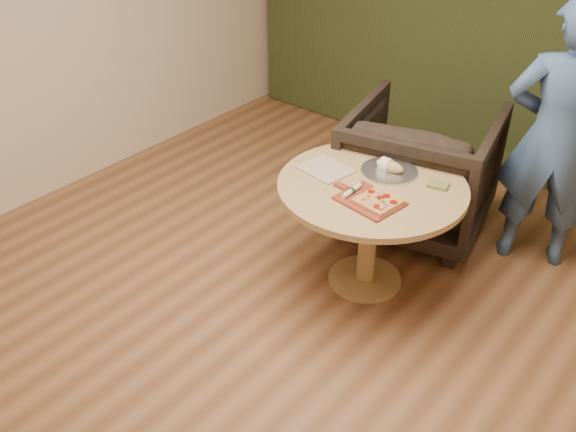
% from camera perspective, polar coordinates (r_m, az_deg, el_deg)
% --- Properties ---
extents(room_shell, '(5.04, 6.04, 2.84)m').
position_cam_1_polar(room_shell, '(3.07, -2.70, 7.75)').
color(room_shell, '#8F5B39').
rests_on(room_shell, ground).
extents(curtain, '(4.80, 0.14, 2.78)m').
position_cam_1_polar(curtain, '(5.45, 19.11, 17.50)').
color(curtain, '#293217').
rests_on(curtain, ground).
extents(pedestal_table, '(1.16, 1.16, 0.75)m').
position_cam_1_polar(pedestal_table, '(4.00, 7.38, 1.12)').
color(pedestal_table, tan).
rests_on(pedestal_table, ground).
extents(pizza_paddle, '(0.46, 0.33, 0.01)m').
position_cam_1_polar(pizza_paddle, '(3.75, 7.15, 1.41)').
color(pizza_paddle, brown).
rests_on(pizza_paddle, pedestal_table).
extents(flatbread_pizza, '(0.25, 0.25, 0.04)m').
position_cam_1_polar(flatbread_pizza, '(3.71, 8.02, 1.31)').
color(flatbread_pizza, tan).
rests_on(flatbread_pizza, pizza_paddle).
extents(cutlery_roll, '(0.03, 0.20, 0.03)m').
position_cam_1_polar(cutlery_roll, '(3.79, 5.70, 2.26)').
color(cutlery_roll, silver).
rests_on(cutlery_roll, pizza_paddle).
extents(newspaper, '(0.34, 0.30, 0.01)m').
position_cam_1_polar(newspaper, '(4.05, 3.36, 4.18)').
color(newspaper, silver).
rests_on(newspaper, pedestal_table).
extents(serving_tray, '(0.36, 0.36, 0.02)m').
position_cam_1_polar(serving_tray, '(4.07, 8.98, 3.97)').
color(serving_tray, silver).
rests_on(serving_tray, pedestal_table).
extents(bread_roll, '(0.19, 0.09, 0.09)m').
position_cam_1_polar(bread_roll, '(4.05, 8.91, 4.45)').
color(bread_roll, tan).
rests_on(bread_roll, serving_tray).
extents(green_packet, '(0.14, 0.12, 0.02)m').
position_cam_1_polar(green_packet, '(3.97, 13.22, 2.72)').
color(green_packet, '#575F2B').
rests_on(green_packet, pedestal_table).
extents(armchair, '(1.17, 1.13, 1.02)m').
position_cam_1_polar(armchair, '(4.72, 11.74, 4.58)').
color(armchair, black).
rests_on(armchair, ground).
extents(person_standing, '(0.79, 0.67, 1.82)m').
position_cam_1_polar(person_standing, '(4.42, 22.64, 6.43)').
color(person_standing, '#3E5D8F').
rests_on(person_standing, ground).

